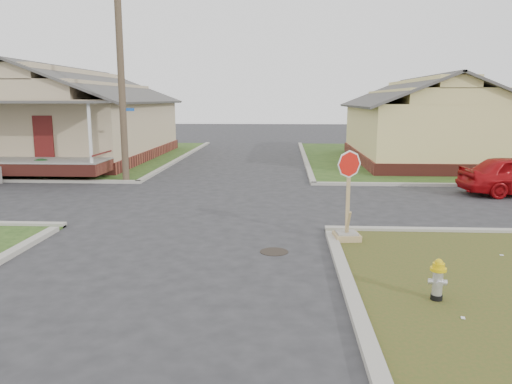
{
  "coord_description": "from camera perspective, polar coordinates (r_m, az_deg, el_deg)",
  "views": [
    {
      "loc": [
        2.41,
        -11.37,
        3.4
      ],
      "look_at": [
        1.7,
        1.0,
        1.1
      ],
      "focal_mm": 35.0,
      "sensor_mm": 36.0,
      "label": 1
    }
  ],
  "objects": [
    {
      "name": "ground",
      "position": [
        12.11,
        -8.39,
        -5.91
      ],
      "size": [
        120.0,
        120.0,
        0.0
      ],
      "primitive_type": "plane",
      "color": "#27272A",
      "rests_on": "ground"
    },
    {
      "name": "verge_far_left",
      "position": [
        33.34,
        -24.34,
        3.77
      ],
      "size": [
        19.0,
        19.0,
        0.05
      ],
      "primitive_type": "cube",
      "color": "#254217",
      "rests_on": "ground"
    },
    {
      "name": "curbs",
      "position": [
        16.89,
        -5.0,
        -1.14
      ],
      "size": [
        80.0,
        40.0,
        0.12
      ],
      "primitive_type": null,
      "color": "#A09C90",
      "rests_on": "ground"
    },
    {
      "name": "manhole",
      "position": [
        11.39,
        2.08,
        -6.83
      ],
      "size": [
        0.64,
        0.64,
        0.01
      ],
      "primitive_type": "cylinder",
      "color": "black",
      "rests_on": "ground"
    },
    {
      "name": "corner_house",
      "position": [
        30.69,
        -20.78,
        7.75
      ],
      "size": [
        10.1,
        15.5,
        5.3
      ],
      "color": "maroon",
      "rests_on": "ground"
    },
    {
      "name": "side_house_yellow",
      "position": [
        28.91,
        18.66,
        7.57
      ],
      "size": [
        7.6,
        11.6,
        4.7
      ],
      "color": "maroon",
      "rests_on": "ground"
    },
    {
      "name": "utility_pole",
      "position": [
        21.35,
        -15.2,
        13.55
      ],
      "size": [
        1.8,
        0.28,
        9.0
      ],
      "color": "#473628",
      "rests_on": "ground"
    },
    {
      "name": "fire_hydrant",
      "position": [
        9.07,
        20.07,
        -9.14
      ],
      "size": [
        0.27,
        0.27,
        0.73
      ],
      "rotation": [
        0.0,
        0.0,
        -0.18
      ],
      "color": "black",
      "rests_on": "ground"
    },
    {
      "name": "stop_sign",
      "position": [
        12.26,
        10.38,
        -3.24
      ],
      "size": [
        0.62,
        0.6,
        2.18
      ],
      "rotation": [
        0.0,
        0.0,
        0.11
      ],
      "color": "tan",
      "rests_on": "ground"
    },
    {
      "name": "hedge_right",
      "position": [
        23.27,
        -23.29,
        2.55
      ],
      "size": [
        1.23,
        1.01,
        0.94
      ],
      "primitive_type": "ellipsoid",
      "color": "#133617",
      "rests_on": "verge_far_left"
    }
  ]
}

